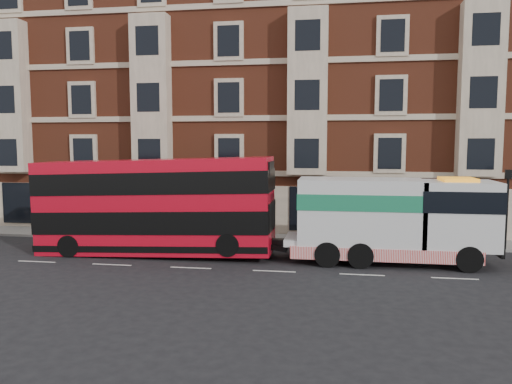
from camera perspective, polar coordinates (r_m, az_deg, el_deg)
ground at (r=23.43m, az=2.09°, el=-9.04°), size 120.00×120.00×0.00m
sidewalk at (r=30.70m, az=3.78°, el=-5.39°), size 90.00×3.00×0.15m
victorian_terrace at (r=37.80m, az=5.71°, el=11.88°), size 45.00×12.00×20.40m
lamp_post_west at (r=30.18m, az=-7.84°, el=-0.62°), size 0.35×0.15×4.35m
lamp_post_east at (r=30.35m, az=26.76°, el=-1.14°), size 0.35×0.15×4.35m
double_decker_bus at (r=26.91m, az=-11.52°, el=-1.42°), size 12.51×2.87×5.06m
tow_truck at (r=25.42m, az=14.94°, el=-2.98°), size 10.02×2.96×4.17m
pedestrian at (r=30.28m, az=-7.17°, el=-3.83°), size 0.65×0.47×1.66m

